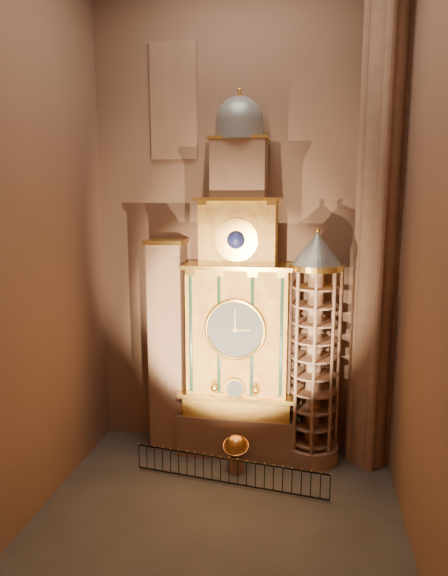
% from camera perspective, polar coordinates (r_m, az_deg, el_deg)
% --- Properties ---
extents(floor, '(14.00, 14.00, 0.00)m').
position_cam_1_polar(floor, '(21.92, -0.47, -23.49)').
color(floor, '#383330').
rests_on(floor, ground).
extents(wall_back, '(22.00, 0.00, 22.00)m').
position_cam_1_polar(wall_back, '(24.27, 2.01, 7.36)').
color(wall_back, brown).
rests_on(wall_back, floor).
extents(wall_left, '(0.00, 22.00, 22.00)m').
position_cam_1_polar(wall_left, '(20.77, -20.01, 6.37)').
color(wall_left, brown).
rests_on(wall_left, floor).
extents(wall_right, '(0.00, 22.00, 22.00)m').
position_cam_1_polar(wall_right, '(18.45, 21.54, 5.92)').
color(wall_right, brown).
rests_on(wall_right, floor).
extents(astronomical_clock, '(5.60, 2.41, 16.70)m').
position_cam_1_polar(astronomical_clock, '(23.83, 1.62, -3.19)').
color(astronomical_clock, '#8C634C').
rests_on(astronomical_clock, floor).
extents(portrait_tower, '(1.80, 1.60, 10.20)m').
position_cam_1_polar(portrait_tower, '(24.92, -6.20, -6.29)').
color(portrait_tower, '#8C634C').
rests_on(portrait_tower, floor).
extents(stair_turret, '(2.50, 2.50, 10.80)m').
position_cam_1_polar(stair_turret, '(23.72, 9.97, -6.92)').
color(stair_turret, '#8C634C').
rests_on(stair_turret, floor).
extents(gothic_pier, '(2.04, 2.04, 22.00)m').
position_cam_1_polar(gothic_pier, '(23.23, 16.86, 6.84)').
color(gothic_pier, '#8C634C').
rests_on(gothic_pier, floor).
extents(stained_glass_window, '(2.20, 0.14, 5.20)m').
position_cam_1_polar(stained_glass_window, '(25.20, -5.63, 19.97)').
color(stained_glass_window, navy).
rests_on(stained_glass_window, wall_back).
extents(celestial_globe, '(1.19, 1.12, 1.71)m').
position_cam_1_polar(celestial_globe, '(23.96, 1.32, -17.55)').
color(celestial_globe, '#8C634C').
rests_on(celestial_globe, floor).
extents(iron_railing, '(8.40, 1.23, 1.16)m').
position_cam_1_polar(iron_railing, '(23.16, 0.56, -19.70)').
color(iron_railing, black).
rests_on(iron_railing, floor).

